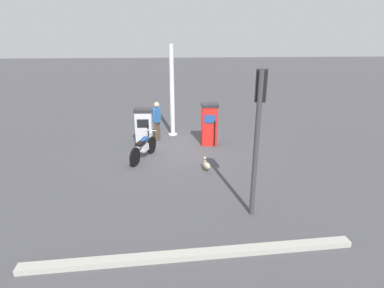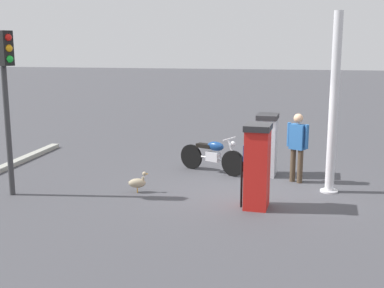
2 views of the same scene
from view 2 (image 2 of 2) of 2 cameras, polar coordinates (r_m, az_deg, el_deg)
ground_plane at (r=11.54m, az=6.92°, el=-5.13°), size 120.00×120.00×0.00m
fuel_pump_near at (r=12.62m, az=8.61°, el=-0.04°), size 0.58×0.73×1.56m
fuel_pump_far at (r=10.02m, az=7.51°, el=-2.50°), size 0.58×0.70×1.72m
motorcycle_near_pump at (r=12.79m, az=2.39°, el=-1.24°), size 1.83×0.92×0.97m
attendant_person at (r=12.05m, az=12.05°, el=0.10°), size 0.54×0.36×1.67m
wandering_duck at (r=11.18m, az=-6.29°, el=-4.43°), size 0.46×0.30×0.47m
roadside_traffic_light at (r=11.22m, az=-20.57°, el=6.43°), size 0.40×0.30×3.55m
canopy_support_pole at (r=11.26m, az=16.01°, el=4.04°), size 0.40×0.40×3.97m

